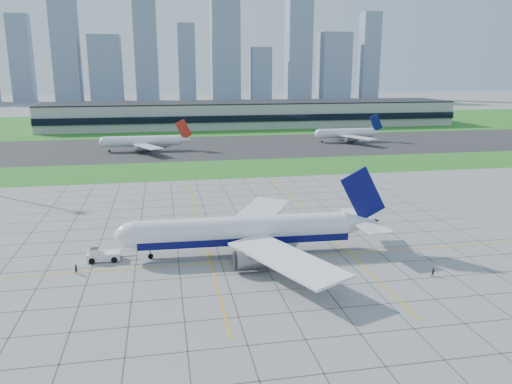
# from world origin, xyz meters

# --- Properties ---
(ground) EXTENTS (1400.00, 1400.00, 0.00)m
(ground) POSITION_xyz_m (0.00, 0.00, 0.00)
(ground) COLOR gray
(ground) RESTS_ON ground
(grass_median) EXTENTS (700.00, 35.00, 0.04)m
(grass_median) POSITION_xyz_m (0.00, 90.00, 0.02)
(grass_median) COLOR #2A7722
(grass_median) RESTS_ON ground
(asphalt_taxiway) EXTENTS (700.00, 75.00, 0.04)m
(asphalt_taxiway) POSITION_xyz_m (0.00, 145.00, 0.03)
(asphalt_taxiway) COLOR #383838
(asphalt_taxiway) RESTS_ON ground
(grass_far) EXTENTS (700.00, 145.00, 0.04)m
(grass_far) POSITION_xyz_m (0.00, 255.00, 0.02)
(grass_far) COLOR #2A7722
(grass_far) RESTS_ON ground
(apron_markings) EXTENTS (120.00, 130.00, 0.03)m
(apron_markings) POSITION_xyz_m (0.43, 11.09, 0.02)
(apron_markings) COLOR #474744
(apron_markings) RESTS_ON ground
(terminal) EXTENTS (260.00, 43.00, 15.80)m
(terminal) POSITION_xyz_m (40.00, 229.87, 7.89)
(terminal) COLOR #B7B7B2
(terminal) RESTS_ON ground
(city_skyline) EXTENTS (523.00, 32.40, 160.00)m
(city_skyline) POSITION_xyz_m (-8.71, 520.00, 59.09)
(city_skyline) COLOR #8292AA
(city_skyline) RESTS_ON ground
(airliner) EXTENTS (54.26, 54.94, 17.07)m
(airliner) POSITION_xyz_m (-2.48, 1.97, 4.67)
(airliner) COLOR white
(airliner) RESTS_ON ground
(pushback_tug) EXTENTS (9.10, 3.36, 2.52)m
(pushback_tug) POSITION_xyz_m (-30.40, 3.30, 1.12)
(pushback_tug) COLOR white
(pushback_tug) RESTS_ON ground
(crew_near) EXTENTS (0.75, 0.78, 1.79)m
(crew_near) POSITION_xyz_m (-34.32, -2.50, 0.90)
(crew_near) COLOR black
(crew_near) RESTS_ON ground
(crew_far) EXTENTS (0.82, 0.67, 1.55)m
(crew_far) POSITION_xyz_m (28.37, -15.58, 0.78)
(crew_far) COLOR #2A261C
(crew_far) RESTS_ON ground
(distant_jet_1) EXTENTS (38.84, 42.66, 14.08)m
(distant_jet_1) POSITION_xyz_m (-26.20, 138.32, 4.49)
(distant_jet_1) COLOR white
(distant_jet_1) RESTS_ON ground
(distant_jet_2) EXTENTS (33.81, 42.66, 14.08)m
(distant_jet_2) POSITION_xyz_m (74.49, 149.02, 4.48)
(distant_jet_2) COLOR white
(distant_jet_2) RESTS_ON ground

